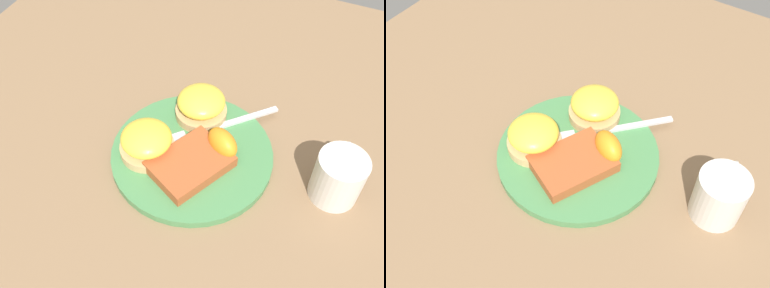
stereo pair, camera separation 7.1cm
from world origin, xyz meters
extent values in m
plane|color=#846647|center=(0.00, 0.00, 0.00)|extent=(1.10, 1.10, 0.00)
cylinder|color=#47844C|center=(0.00, 0.00, 0.01)|extent=(0.26, 0.26, 0.01)
cylinder|color=tan|center=(0.08, 0.02, 0.02)|extent=(0.09, 0.09, 0.02)
ellipsoid|color=yellow|center=(0.08, 0.02, 0.05)|extent=(0.08, 0.08, 0.04)
cylinder|color=tan|center=(-0.03, 0.06, 0.02)|extent=(0.09, 0.09, 0.02)
ellipsoid|color=yellow|center=(-0.03, 0.06, 0.05)|extent=(0.08, 0.08, 0.04)
cube|color=#A94F28|center=(-0.03, -0.01, 0.02)|extent=(0.15, 0.13, 0.02)
ellipsoid|color=orange|center=(0.02, -0.04, 0.04)|extent=(0.06, 0.07, 0.04)
cube|color=silver|center=(0.11, -0.06, 0.02)|extent=(0.09, 0.09, 0.00)
cube|color=silver|center=(0.01, 0.04, 0.02)|extent=(0.05, 0.05, 0.00)
cylinder|color=silver|center=(0.02, -0.22, 0.04)|extent=(0.07, 0.07, 0.08)
torus|color=silver|center=(0.07, -0.22, 0.04)|extent=(0.04, 0.01, 0.04)
camera|label=1|loc=(-0.41, -0.18, 0.58)|focal=42.00mm
camera|label=2|loc=(-0.38, -0.25, 0.58)|focal=42.00mm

